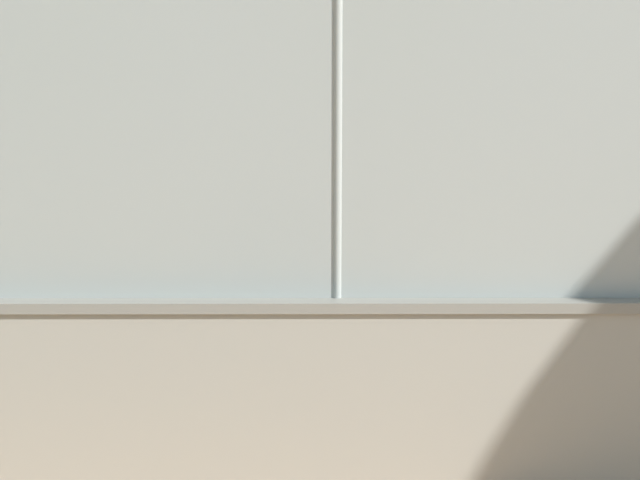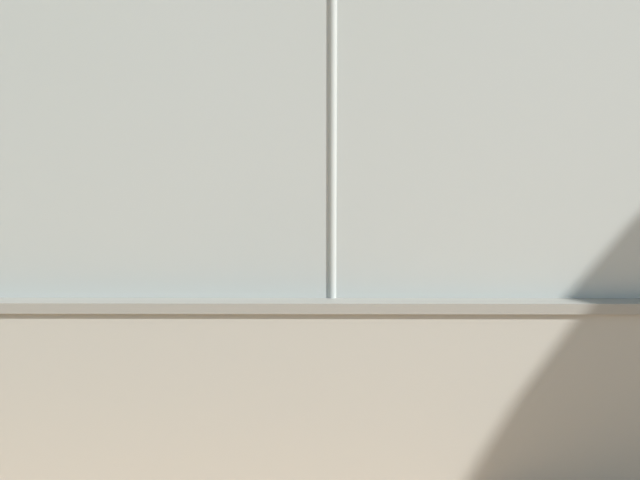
{
  "view_description": "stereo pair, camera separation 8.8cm",
  "coord_description": "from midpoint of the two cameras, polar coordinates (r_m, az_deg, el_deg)",
  "views": [
    {
      "loc": [
        0.17,
        16.78,
        2.88
      ],
      "look_at": [
        0.04,
        6.38,
        1.25
      ],
      "focal_mm": 43.41,
      "sensor_mm": 36.0,
      "label": 1
    },
    {
      "loc": [
        0.08,
        16.78,
        2.88
      ],
      "look_at": [
        0.04,
        6.38,
        1.25
      ],
      "focal_mm": 43.41,
      "sensor_mm": 36.0,
      "label": 2
    }
  ],
  "objects": [
    {
      "name": "player_foreground_swinging",
      "position": [
        17.47,
        1.62,
        2.45
      ],
      "size": [
        1.15,
        0.71,
        1.56
      ],
      "color": "black",
      "rests_on": "ground_plane"
    },
    {
      "name": "player_at_service_line",
      "position": [
        10.49,
        2.21,
        -1.42
      ],
      "size": [
        0.77,
        1.28,
        1.69
      ],
      "color": "navy",
      "rests_on": "ground_plane"
    },
    {
      "name": "perimeter_wall",
      "position": [
        6.38,
        -14.5,
        -10.75
      ],
      "size": [
        23.66,
        0.64,
        1.52
      ],
      "color": "gray",
      "rests_on": "ground_plane"
    },
    {
      "name": "ground_plane",
      "position": [
        17.02,
        -0.31,
        -0.82
      ],
      "size": [
        260.0,
        260.0,
        0.0
      ],
      "primitive_type": "plane",
      "color": "tan"
    },
    {
      "name": "sports_ball",
      "position": [
        15.81,
        3.96,
        -1.32
      ],
      "size": [
        0.15,
        0.15,
        0.15
      ],
      "primitive_type": "sphere",
      "color": "white",
      "rests_on": "ground_plane"
    },
    {
      "name": "fence_panel_on_wall",
      "position": [
        6.02,
        -15.2,
        6.4
      ],
      "size": [
        23.26,
        0.29,
        2.26
      ],
      "color": "gray",
      "rests_on": "perimeter_wall"
    },
    {
      "name": "player_near_wall_returning",
      "position": [
        13.21,
        3.76,
        0.82
      ],
      "size": [
        0.75,
        0.83,
        1.73
      ],
      "color": "navy",
      "rests_on": "ground_plane"
    }
  ]
}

